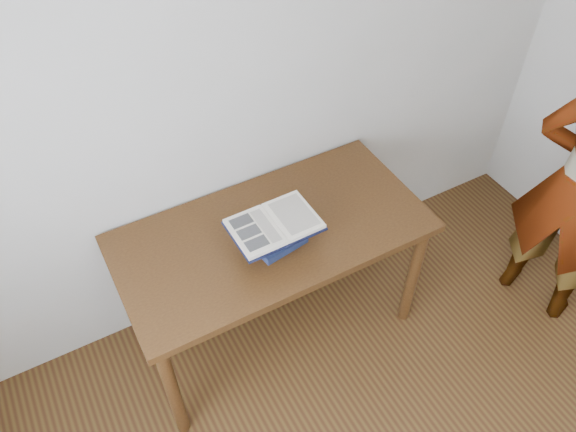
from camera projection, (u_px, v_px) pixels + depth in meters
desk at (272, 245)px, 2.59m from camera, size 1.42×0.71×0.76m
book_stack at (275, 234)px, 2.42m from camera, size 0.26×0.19×0.13m
open_book at (274, 224)px, 2.35m from camera, size 0.37×0.26×0.03m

